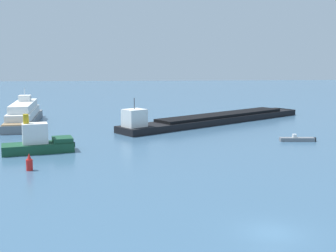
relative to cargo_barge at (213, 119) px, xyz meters
name	(u,v)px	position (x,y,z in m)	size (l,w,h in m)	color
ground_plane	(271,233)	(-5.51, -51.78, -0.87)	(400.00, 400.00, 0.00)	#3D607F
cargo_barge	(213,119)	(0.00, 0.00, 0.00)	(37.25, 28.06, 5.73)	black
white_riverboat	(24,115)	(-34.45, 1.68, 0.85)	(6.85, 22.75, 6.46)	slate
tugboat	(39,143)	(-26.91, -23.20, 0.41)	(9.37, 5.43, 5.00)	#19472D
fishing_skiff	(297,139)	(8.89, -18.53, -0.58)	(5.27, 1.54, 1.04)	slate
channel_buoy_red	(29,163)	(-26.14, -32.56, -0.06)	(0.70, 0.70, 1.90)	red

